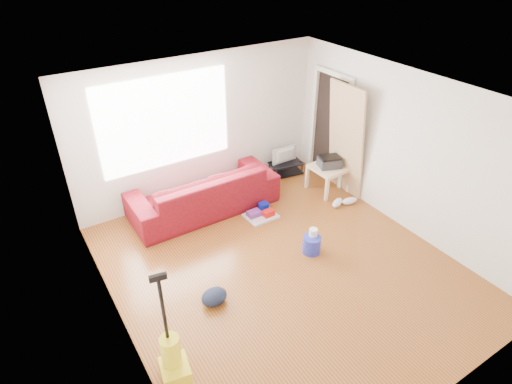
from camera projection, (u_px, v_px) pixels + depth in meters
room at (283, 187)px, 5.64m from camera, size 4.51×5.01×2.51m
sofa at (205, 209)px, 7.43m from camera, size 2.51×0.98×0.73m
tv_stand at (286, 168)px, 8.43m from camera, size 0.68×0.45×0.24m
tv at (286, 156)px, 8.29m from camera, size 0.55×0.07×0.32m
side_table at (329, 170)px, 7.77m from camera, size 0.61×0.61×0.49m
printer at (330, 162)px, 7.68m from camera, size 0.46×0.40×0.20m
bucket at (311, 252)px, 6.46m from camera, size 0.31×0.31×0.27m
toilet_paper at (313, 240)px, 6.40m from camera, size 0.13×0.13×0.12m
cleaning_tray at (261, 214)px, 7.22m from camera, size 0.52×0.42×0.18m
backpack at (215, 302)px, 5.59m from camera, size 0.40×0.34×0.20m
sneakers at (343, 202)px, 7.51m from camera, size 0.55×0.28×0.12m
vacuum at (173, 359)px, 4.55m from camera, size 0.35×0.39×1.42m
door_panel at (340, 190)px, 7.95m from camera, size 0.25×0.82×2.03m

